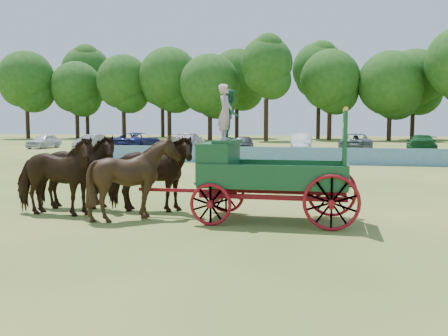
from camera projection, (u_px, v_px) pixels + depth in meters
ground at (264, 220)px, 13.39m from camera, size 160.00×160.00×0.00m
horse_lead_left at (54, 176)px, 13.94m from camera, size 2.68×1.24×2.25m
horse_lead_right at (74, 172)px, 15.01m from camera, size 2.84×1.67×2.25m
horse_wheel_left at (135, 178)px, 13.44m from camera, size 2.16×1.95×2.26m
horse_wheel_right at (149, 174)px, 14.51m from camera, size 2.81×1.58×2.25m
farm_dray at (248, 163)px, 13.32m from camera, size 6.00×2.00×3.61m
sponsor_banner at (287, 155)px, 31.07m from camera, size 26.00×0.08×1.05m
parked_cars at (275, 143)px, 43.28m from camera, size 47.61×7.17×1.63m
treeline at (294, 75)px, 71.25m from camera, size 92.62×22.31×15.39m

